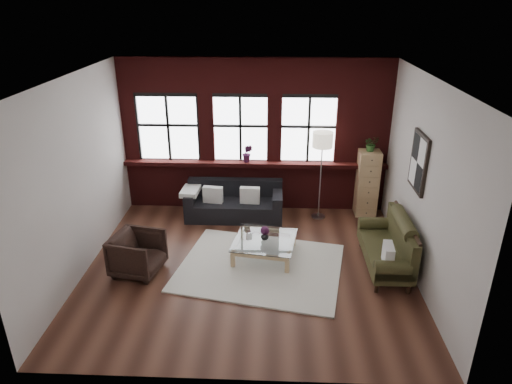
{
  "coord_description": "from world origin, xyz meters",
  "views": [
    {
      "loc": [
        0.41,
        -6.66,
        4.33
      ],
      "look_at": [
        0.1,
        0.6,
        1.15
      ],
      "focal_mm": 32.0,
      "sensor_mm": 36.0,
      "label": 1
    }
  ],
  "objects_px": {
    "vase": "(265,236)",
    "floor_lamp": "(321,173)",
    "armchair": "(138,254)",
    "vintage_settee": "(385,245)",
    "dark_sofa": "(234,201)",
    "coffee_table": "(265,248)",
    "drawer_chest": "(367,183)"
  },
  "relations": [
    {
      "from": "vintage_settee",
      "to": "coffee_table",
      "type": "bearing_deg",
      "value": 172.24
    },
    {
      "from": "dark_sofa",
      "to": "vase",
      "type": "height_order",
      "value": "dark_sofa"
    },
    {
      "from": "dark_sofa",
      "to": "vase",
      "type": "xyz_separation_m",
      "value": [
        0.67,
        -1.54,
        0.06
      ]
    },
    {
      "from": "coffee_table",
      "to": "vase",
      "type": "bearing_deg",
      "value": 180.0
    },
    {
      "from": "floor_lamp",
      "to": "vintage_settee",
      "type": "bearing_deg",
      "value": -63.4
    },
    {
      "from": "dark_sofa",
      "to": "armchair",
      "type": "bearing_deg",
      "value": -123.95
    },
    {
      "from": "drawer_chest",
      "to": "floor_lamp",
      "type": "xyz_separation_m",
      "value": [
        -1.0,
        -0.22,
        0.3
      ]
    },
    {
      "from": "dark_sofa",
      "to": "coffee_table",
      "type": "distance_m",
      "value": 1.69
    },
    {
      "from": "coffee_table",
      "to": "floor_lamp",
      "type": "relative_size",
      "value": 0.53
    },
    {
      "from": "coffee_table",
      "to": "drawer_chest",
      "type": "bearing_deg",
      "value": 41.27
    },
    {
      "from": "coffee_table",
      "to": "drawer_chest",
      "type": "height_order",
      "value": "drawer_chest"
    },
    {
      "from": "dark_sofa",
      "to": "drawer_chest",
      "type": "height_order",
      "value": "drawer_chest"
    },
    {
      "from": "vintage_settee",
      "to": "coffee_table",
      "type": "relative_size",
      "value": 1.59
    },
    {
      "from": "armchair",
      "to": "drawer_chest",
      "type": "relative_size",
      "value": 0.55
    },
    {
      "from": "vase",
      "to": "vintage_settee",
      "type": "bearing_deg",
      "value": -7.76
    },
    {
      "from": "dark_sofa",
      "to": "vase",
      "type": "bearing_deg",
      "value": -66.41
    },
    {
      "from": "vase",
      "to": "dark_sofa",
      "type": "bearing_deg",
      "value": 113.59
    },
    {
      "from": "drawer_chest",
      "to": "armchair",
      "type": "bearing_deg",
      "value": -150.02
    },
    {
      "from": "vase",
      "to": "floor_lamp",
      "type": "xyz_separation_m",
      "value": [
        1.09,
        1.61,
        0.58
      ]
    },
    {
      "from": "drawer_chest",
      "to": "floor_lamp",
      "type": "bearing_deg",
      "value": -167.8
    },
    {
      "from": "drawer_chest",
      "to": "coffee_table",
      "type": "bearing_deg",
      "value": -138.73
    },
    {
      "from": "dark_sofa",
      "to": "floor_lamp",
      "type": "height_order",
      "value": "floor_lamp"
    },
    {
      "from": "vase",
      "to": "armchair",
      "type": "bearing_deg",
      "value": -164.43
    },
    {
      "from": "armchair",
      "to": "vintage_settee",
      "type": "bearing_deg",
      "value": -73.82
    },
    {
      "from": "dark_sofa",
      "to": "vase",
      "type": "relative_size",
      "value": 13.62
    },
    {
      "from": "vintage_settee",
      "to": "dark_sofa",
      "type": "bearing_deg",
      "value": 146.16
    },
    {
      "from": "armchair",
      "to": "coffee_table",
      "type": "distance_m",
      "value": 2.19
    },
    {
      "from": "drawer_chest",
      "to": "dark_sofa",
      "type": "bearing_deg",
      "value": -173.97
    },
    {
      "from": "vintage_settee",
      "to": "vase",
      "type": "bearing_deg",
      "value": 172.24
    },
    {
      "from": "coffee_table",
      "to": "drawer_chest",
      "type": "distance_m",
      "value": 2.82
    },
    {
      "from": "vase",
      "to": "drawer_chest",
      "type": "xyz_separation_m",
      "value": [
        2.08,
        1.83,
        0.28
      ]
    },
    {
      "from": "vase",
      "to": "floor_lamp",
      "type": "distance_m",
      "value": 2.03
    }
  ]
}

